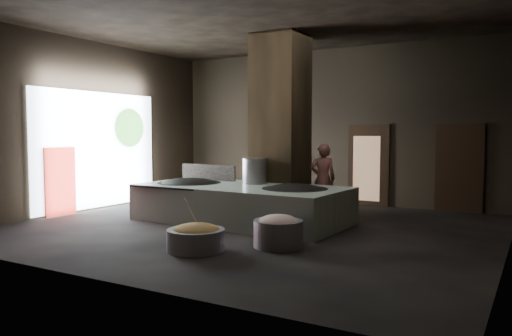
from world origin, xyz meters
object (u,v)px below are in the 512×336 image
Objects in this scene: wok_left at (189,186)px; meat_basin at (278,234)px; stock_pot at (255,172)px; hearth_platform at (241,204)px; cook at (323,179)px; wok_right at (295,193)px; veg_basin at (196,240)px.

wok_left is 1.71× the size of meat_basin.
stock_pot is (1.50, 0.60, 0.38)m from wok_left.
hearth_platform is at bearing -95.19° from stock_pot.
wok_left is 3.37m from cook.
wok_right reaches higher than meat_basin.
meat_basin is (3.39, -1.81, -0.51)m from wok_left.
stock_pot is at bearing 158.96° from wok_right.
wok_left is at bearing -177.95° from wok_right.
wok_left is at bearing -158.20° from stock_pot.
veg_basin is (0.80, -2.80, -0.23)m from hearth_platform.
wok_left reaches higher than wok_right.
wok_right is at bearing 64.54° from cook.
hearth_platform is 4.77× the size of veg_basin.
hearth_platform is 3.17× the size of wok_left.
wok_left is at bearing 151.87° from meat_basin.
veg_basin is 1.47m from meat_basin.
wok_left is 2.80m from wok_right.
wok_left is at bearing -175.46° from hearth_platform.
wok_right is at bearing 79.18° from veg_basin.
meat_basin is at bearing 39.69° from veg_basin.
meat_basin is (1.89, -2.41, -0.89)m from stock_pot.
veg_basin is at bearing -71.41° from hearth_platform.
veg_basin is (2.25, -2.75, -0.56)m from wok_left.
cook is 1.99× the size of meat_basin.
veg_basin is at bearing 55.47° from cook.
veg_basin is at bearing -77.31° from stock_pot.
wok_right is (1.35, 0.05, 0.33)m from hearth_platform.
stock_pot reaches higher than veg_basin.
wok_left is 1.66m from stock_pot.
stock_pot reaches higher than wok_right.
hearth_platform is 2.92m from veg_basin.
stock_pot is 0.36× the size of cook.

